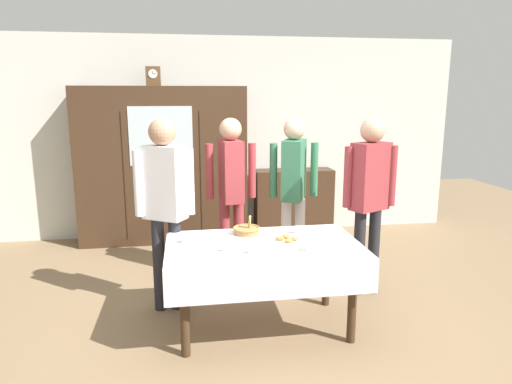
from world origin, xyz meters
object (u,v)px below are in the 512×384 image
Objects in this scene: tea_cup_far_left at (252,250)px; spoon_back_edge at (283,253)px; tea_cup_far_right at (310,248)px; dining_table at (264,258)px; mantel_clock at (153,76)px; tea_cup_center at (298,231)px; person_by_cabinet at (231,182)px; tea_cup_front_edge at (186,240)px; bread_basket at (247,230)px; bookshelf_low at (293,202)px; tea_cup_near_left at (229,248)px; book_stack at (294,168)px; person_behind_table_left at (165,196)px; wall_cabinet at (163,166)px; pastry_plate at (287,240)px; person_beside_shelf at (370,189)px; person_near_right_end at (294,181)px; spoon_near_left at (224,240)px.

spoon_back_edge is (0.23, -0.03, -0.02)m from tea_cup_far_left.
tea_cup_far_right is 1.09× the size of spoon_back_edge.
dining_table is 3.16m from mantel_clock.
tea_cup_center is 1.07m from person_by_cabinet.
tea_cup_front_edge is 0.56m from bread_basket.
tea_cup_near_left is (-1.17, -2.75, 0.31)m from bookshelf_low.
person_by_cabinet is (-1.02, -1.46, 0.59)m from bookshelf_low.
book_stack is at bearing 71.61° from dining_table.
book_stack is 2.44m from tea_cup_center.
bread_basket is 0.88m from person_by_cabinet.
mantel_clock is at bearing 120.37° from person_by_cabinet.
person_behind_table_left is at bearing -128.27° from book_stack.
wall_cabinet is 1.25× the size of person_behind_table_left.
bread_basket is at bearing -86.69° from person_by_cabinet.
tea_cup_front_edge is (-0.62, 0.15, 0.13)m from dining_table.
pastry_plate is 0.29m from spoon_back_edge.
mantel_clock is 1.98m from person_by_cabinet.
wall_cabinet is 2.85m from person_beside_shelf.
person_beside_shelf is at bearing -25.76° from person_by_cabinet.
bookshelf_low is at bearing 76.31° from person_near_right_end.
tea_cup_far_right is at bearing -64.98° from pastry_plate.
dining_table is 2.79m from bookshelf_low.
tea_cup_far_left is 0.54× the size of bread_basket.
tea_cup_far_left is at bearing -33.86° from tea_cup_front_edge.
wall_cabinet is at bearing -178.37° from book_stack.
tea_cup_far_left is at bearing -143.22° from pastry_plate.
pastry_plate is at bearing -42.72° from bread_basket.
dining_table is 0.26m from tea_cup_far_left.
dining_table is 12.16× the size of tea_cup_front_edge.
spoon_near_left is at bearing -76.31° from wall_cabinet.
tea_cup_center is (0.47, 0.45, 0.00)m from tea_cup_far_left.
dining_table is 12.16× the size of tea_cup_near_left.
tea_cup_near_left is at bearing 165.73° from spoon_back_edge.
person_beside_shelf is (1.24, 0.75, 0.29)m from tea_cup_far_left.
wall_cabinet is at bearing 113.58° from pastry_plate.
wall_cabinet reaches higher than spoon_back_edge.
spoon_near_left is (-0.42, 0.38, 0.00)m from spoon_back_edge.
mantel_clock is 1.00× the size of bread_basket.
dining_table is 1.46× the size of bookshelf_low.
spoon_back_edge and spoon_near_left have the same top height.
person_near_right_end is (0.83, 0.99, 0.30)m from spoon_near_left.
bookshelf_low is 8.32× the size of tea_cup_front_edge.
person_near_right_end is (0.81, 1.27, 0.27)m from tea_cup_near_left.
tea_cup_center is 0.08× the size of person_near_right_end.
tea_cup_far_left is 1.39m from person_by_cabinet.
person_near_right_end is 0.99× the size of person_beside_shelf.
person_by_cabinet is (-1.02, -1.46, 0.10)m from book_stack.
pastry_plate is 0.52m from spoon_near_left.
person_near_right_end is at bearing 64.48° from tea_cup_far_left.
wall_cabinet is at bearing 134.70° from person_near_right_end.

